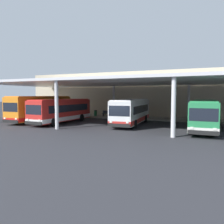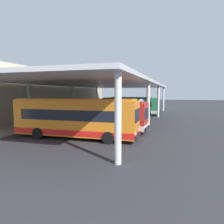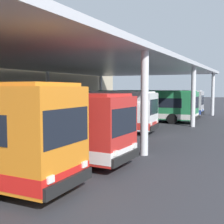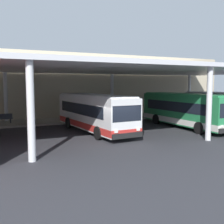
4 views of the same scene
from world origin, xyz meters
name	(u,v)px [view 2 (image 2 of 4)]	position (x,y,z in m)	size (l,w,h in m)	color
ground_plane	(136,121)	(0.00, 0.00, 0.00)	(200.00, 200.00, 0.00)	#333338
platform_kerb	(64,118)	(0.00, 11.75, 0.09)	(42.00, 4.50, 0.18)	gray
station_building_facade	(46,94)	(0.00, 15.00, 3.88)	(48.00, 1.60, 7.76)	#C1B293
canopy_shelter	(101,85)	(0.00, 5.50, 5.31)	(40.00, 17.00, 5.55)	silver
bus_nearest_bay	(75,118)	(-13.00, 3.04, 1.84)	(2.85, 11.37, 3.57)	orange
bus_second_bay	(98,116)	(-9.04, 2.43, 1.66)	(2.93, 10.60, 3.17)	red
bus_middle_bay	(108,109)	(0.09, 4.37, 1.66)	(3.22, 10.67, 3.17)	white
bus_far_bay	(130,106)	(8.64, 2.87, 1.66)	(2.79, 10.55, 3.17)	#28844C
bus_departing	(134,104)	(14.84, 3.36, 1.66)	(3.04, 10.63, 3.17)	#B7B7BC
bench_waiting	(38,119)	(-6.63, 11.82, 0.66)	(1.80, 0.45, 0.92)	#383D47
trash_bin	(30,121)	(-8.69, 11.47, 0.68)	(0.52, 0.52, 0.98)	#236638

